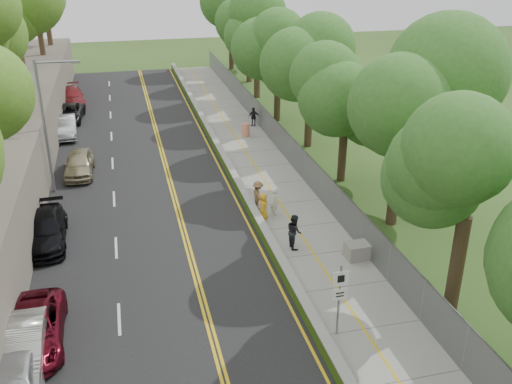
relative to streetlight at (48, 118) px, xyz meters
The scene contains 24 objects.
ground 18.08m from the streetlight, 53.23° to the right, with size 140.00×140.00×0.00m, color #33511E.
road 6.93m from the streetlight, 11.17° to the left, with size 11.20×66.00×0.04m, color black.
sidewalk 13.84m from the streetlight, ahead, with size 4.20×66.00×0.05m, color gray.
jersey_barrier 11.60m from the streetlight, ahead, with size 0.42×66.00×0.60m, color #75D91C.
rock_embankment 4.15m from the streetlight, 161.78° to the left, with size 5.00×66.00×4.00m, color #595147.
chainlink_fence 15.58m from the streetlight, ahead, with size 0.04×66.00×2.00m, color slate.
trees_fenceside 17.65m from the streetlight, ahead, with size 7.00×66.00×14.00m, color #3E782B, non-canonical shape.
streetlight is the anchor object (origin of this frame).
signpost 20.72m from the streetlight, 55.92° to the right, with size 0.62×0.09×3.10m.
construction_barrel 15.97m from the streetlight, 29.33° to the left, with size 0.61×0.61×1.00m, color #E83204.
concrete_block 19.23m from the streetlight, 38.98° to the right, with size 1.15×0.87×0.77m, color gray.
car_1 16.43m from the streetlight, 90.49° to the right, with size 1.65×4.74×1.56m, color beige.
car_2 15.35m from the streetlight, 89.51° to the right, with size 2.27×4.92×1.37m, color #560A17.
car_3 7.69m from the streetlight, 91.19° to the right, with size 2.06×5.08×1.47m, color black.
car_4 4.70m from the streetlight, 63.78° to the left, with size 1.78×4.41×1.50m, color tan.
car_5 11.56m from the streetlight, 90.72° to the left, with size 1.61×4.62×1.52m, color #999AA0.
car_6 15.46m from the streetlight, 90.53° to the left, with size 2.27×4.93×1.37m, color black.
car_7 20.56m from the streetlight, 90.39° to the left, with size 2.22×5.46×1.59m, color maroon.
car_8 20.75m from the streetlight, 90.39° to the left, with size 1.57×3.89×1.33m, color silver.
painter_0 13.59m from the streetlight, 30.74° to the right, with size 0.75×0.49×1.53m, color gold.
painter_1 14.07m from the streetlight, 28.47° to the right, with size 0.60×0.39×1.64m, color silver.
painter_2 16.04m from the streetlight, 40.23° to the right, with size 0.86×0.67×1.78m, color black.
painter_3 13.01m from the streetlight, 25.73° to the right, with size 1.10×0.63×1.70m, color brown.
person_far 18.08m from the streetlight, 33.95° to the left, with size 0.91×0.38×1.56m, color black.
Camera 1 is at (-6.33, -19.80, 14.21)m, focal length 40.00 mm.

